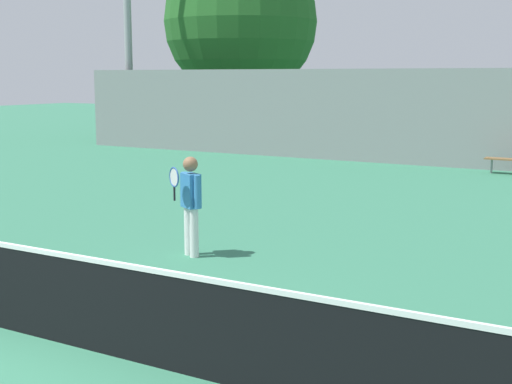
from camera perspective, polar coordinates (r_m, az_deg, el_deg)
name	(u,v)px	position (r m, az deg, el deg)	size (l,w,h in m)	color
ground_plane	(62,343)	(8.00, -15.29, -11.55)	(100.00, 100.00, 0.00)	#337556
tennis_net	(60,297)	(7.84, -15.44, -8.09)	(10.31, 0.09, 0.99)	black
tennis_player	(190,200)	(11.12, -5.27, -0.66)	(0.52, 0.50, 1.57)	silver
back_fence	(465,119)	(22.65, 16.39, 5.65)	(29.85, 0.06, 3.03)	gray
tree_green_tall	(240,22)	(32.04, -1.25, 13.46)	(6.72, 6.72, 8.51)	brown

